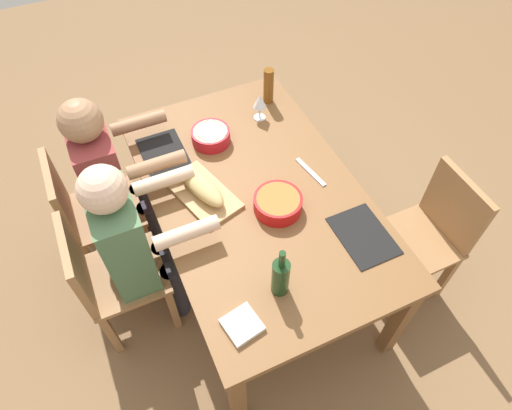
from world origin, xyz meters
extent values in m
plane|color=brown|center=(0.00, 0.00, 0.00)|extent=(8.00, 8.00, 0.00)
cube|color=brown|center=(0.00, 0.00, 0.72)|extent=(1.66, 1.01, 0.04)
cube|color=brown|center=(-0.77, -0.45, 0.35)|extent=(0.07, 0.07, 0.70)
cube|color=brown|center=(0.77, -0.45, 0.35)|extent=(0.07, 0.07, 0.70)
cube|color=brown|center=(-0.77, 0.45, 0.35)|extent=(0.07, 0.07, 0.70)
cube|color=brown|center=(0.77, 0.45, 0.35)|extent=(0.07, 0.07, 0.70)
cube|color=#9E7044|center=(0.00, -0.75, 0.44)|extent=(0.40, 0.40, 0.03)
cube|color=#9E7044|center=(0.00, -0.93, 0.65)|extent=(0.38, 0.04, 0.40)
cube|color=#9E7044|center=(-0.17, -0.58, 0.21)|extent=(0.04, 0.04, 0.42)
cube|color=#9E7044|center=(0.17, -0.58, 0.21)|extent=(0.04, 0.04, 0.42)
cube|color=#9E7044|center=(-0.17, -0.92, 0.21)|extent=(0.04, 0.04, 0.42)
cube|color=#9E7044|center=(0.17, -0.92, 0.21)|extent=(0.04, 0.04, 0.42)
cylinder|color=#2D2D38|center=(-0.08, -0.53, 0.23)|extent=(0.11, 0.11, 0.45)
cylinder|color=#2D2D38|center=(0.08, -0.53, 0.23)|extent=(0.11, 0.11, 0.45)
cube|color=#4C724C|center=(0.00, -0.69, 0.73)|extent=(0.34, 0.20, 0.55)
cylinder|color=beige|center=(-0.17, -0.42, 0.85)|extent=(0.07, 0.30, 0.07)
cylinder|color=beige|center=(0.17, -0.42, 0.85)|extent=(0.07, 0.30, 0.07)
sphere|color=beige|center=(0.00, -0.69, 1.09)|extent=(0.21, 0.21, 0.21)
cube|color=#9E7044|center=(0.46, 0.75, 0.44)|extent=(0.40, 0.40, 0.03)
cube|color=#9E7044|center=(0.46, 0.93, 0.65)|extent=(0.38, 0.04, 0.40)
cube|color=#9E7044|center=(0.63, 0.58, 0.21)|extent=(0.04, 0.04, 0.42)
cube|color=#9E7044|center=(0.29, 0.58, 0.21)|extent=(0.04, 0.04, 0.42)
cube|color=#9E7044|center=(0.63, 0.92, 0.21)|extent=(0.04, 0.04, 0.42)
cube|color=#9E7044|center=(0.29, 0.92, 0.21)|extent=(0.04, 0.04, 0.42)
cube|color=#9E7044|center=(-0.46, -0.75, 0.44)|extent=(0.40, 0.40, 0.03)
cube|color=#9E7044|center=(-0.46, -0.93, 0.65)|extent=(0.38, 0.04, 0.40)
cube|color=#9E7044|center=(-0.63, -0.58, 0.21)|extent=(0.04, 0.04, 0.42)
cube|color=#9E7044|center=(-0.29, -0.58, 0.21)|extent=(0.04, 0.04, 0.42)
cube|color=#9E7044|center=(-0.63, -0.92, 0.21)|extent=(0.04, 0.04, 0.42)
cube|color=#9E7044|center=(-0.29, -0.92, 0.21)|extent=(0.04, 0.04, 0.42)
cylinder|color=#2D2D38|center=(-0.54, -0.53, 0.23)|extent=(0.11, 0.11, 0.45)
cylinder|color=#2D2D38|center=(-0.38, -0.53, 0.23)|extent=(0.11, 0.11, 0.45)
cube|color=maroon|center=(-0.46, -0.69, 0.73)|extent=(0.34, 0.20, 0.55)
cylinder|color=#9E7251|center=(-0.63, -0.42, 0.85)|extent=(0.07, 0.30, 0.07)
cylinder|color=#9E7251|center=(-0.29, -0.42, 0.85)|extent=(0.07, 0.30, 0.07)
sphere|color=#9E7251|center=(-0.46, -0.69, 1.09)|extent=(0.21, 0.21, 0.21)
cylinder|color=#B21923|center=(-0.44, -0.08, 0.78)|extent=(0.21, 0.21, 0.08)
cylinder|color=beige|center=(-0.44, -0.08, 0.80)|extent=(0.19, 0.19, 0.03)
cylinder|color=red|center=(0.14, 0.05, 0.78)|extent=(0.24, 0.24, 0.08)
cylinder|color=orange|center=(0.14, 0.05, 0.81)|extent=(0.21, 0.21, 0.03)
cube|color=tan|center=(-0.09, -0.25, 0.75)|extent=(0.45, 0.32, 0.02)
ellipsoid|color=tan|center=(-0.09, -0.25, 0.81)|extent=(0.34, 0.20, 0.09)
cylinder|color=#193819|center=(0.54, -0.13, 0.84)|extent=(0.08, 0.08, 0.20)
cylinder|color=#193819|center=(0.54, -0.13, 0.98)|extent=(0.03, 0.03, 0.09)
cylinder|color=brown|center=(-0.62, 0.36, 0.85)|extent=(0.06, 0.06, 0.22)
cylinder|color=silver|center=(-0.50, 0.25, 0.74)|extent=(0.07, 0.07, 0.01)
cylinder|color=silver|center=(-0.50, 0.25, 0.78)|extent=(0.01, 0.01, 0.07)
cone|color=silver|center=(-0.50, 0.25, 0.86)|extent=(0.08, 0.08, 0.08)
cube|color=black|center=(0.46, 0.35, 0.74)|extent=(0.32, 0.23, 0.01)
cube|color=black|center=(-0.46, -0.35, 0.74)|extent=(0.32, 0.23, 0.01)
cube|color=silver|center=(0.00, 0.32, 0.74)|extent=(0.23, 0.06, 0.01)
cube|color=white|center=(0.63, -0.35, 0.75)|extent=(0.16, 0.16, 0.02)
camera|label=1|loc=(1.33, -0.61, 2.49)|focal=31.55mm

